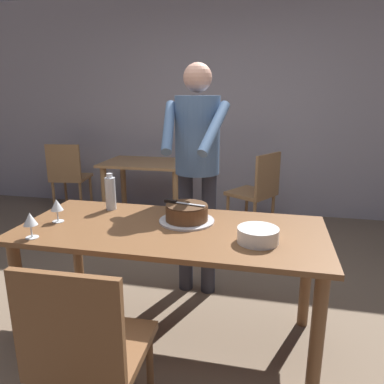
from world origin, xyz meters
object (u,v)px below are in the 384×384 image
Objects in this scene: cake_knife at (176,202)px; plate_stack at (258,235)px; background_chair_1 at (257,189)px; cake_on_platter at (187,214)px; wine_glass_far at (57,206)px; background_chair_0 at (69,174)px; wine_glass_near at (30,220)px; chair_near_side at (87,348)px; main_dining_table at (171,244)px; water_bottle at (110,193)px; background_table at (147,175)px; person_cutting_cake at (197,156)px.

cake_knife is 0.57m from plate_stack.
cake_knife is 1.97m from background_chair_1.
wine_glass_far is (-0.77, -0.17, 0.05)m from cake_on_platter.
background_chair_0 is (-1.33, 2.32, -0.36)m from wine_glass_far.
background_chair_0 is (-2.10, 2.15, -0.31)m from cake_on_platter.
wine_glass_near is 0.81m from chair_near_side.
plate_stack reaches higher than main_dining_table.
water_bottle reaches higher than background_chair_0.
plate_stack is at bearing -57.56° from background_table.
cake_knife is 0.83m from wine_glass_near.
background_chair_0 is at bearing 117.26° from wine_glass_near.
wine_glass_far is 0.16× the size of chair_near_side.
wine_glass_near is at bearing -155.79° from main_dining_table.
main_dining_table is 1.79× the size of background_table.
cake_knife is at bearing -65.65° from background_table.
wine_glass_far reaches higher than plate_stack.
background_table is at bearing 94.27° from wine_glass_near.
cake_knife is 0.52m from person_cutting_cake.
water_bottle is (0.21, 0.31, 0.01)m from wine_glass_far.
water_bottle reaches higher than cake_knife.
background_chair_1 is (0.56, 2.80, 0.00)m from chair_near_side.
background_table is (-0.73, 2.85, 0.09)m from chair_near_side.
water_bottle reaches higher than wine_glass_near.
cake_knife reaches higher than cake_on_platter.
cake_knife is 0.16× the size of person_cutting_cake.
wine_glass_far is (-1.22, 0.06, 0.06)m from plate_stack.
wine_glass_near is 2.93m from background_chair_0.
cake_on_platter reaches higher than main_dining_table.
cake_knife is (-0.00, 0.14, 0.22)m from main_dining_table.
wine_glass_near is 0.16× the size of background_chair_1.
main_dining_table is 12.46× the size of wine_glass_near.
background_chair_1 reaches higher than plate_stack.
wine_glass_far is (-0.71, -0.05, 0.21)m from main_dining_table.
wine_glass_near is (-0.70, -0.45, -0.01)m from cake_knife.
cake_on_platter is 0.50m from plate_stack.
background_chair_1 reaches higher than wine_glass_far.
cake_on_platter is 0.79m from wine_glass_far.
person_cutting_cake is at bearing 41.98° from wine_glass_far.
background_chair_0 reaches higher than main_dining_table.
wine_glass_far is 2.15m from background_table.
cake_on_platter is at bearing -45.69° from background_chair_0.
main_dining_table is at bearing 4.04° from wine_glass_far.
background_chair_1 reaches higher than wine_glass_near.
chair_near_side is (-0.66, -0.67, -0.30)m from plate_stack.
person_cutting_cake is 1.91× the size of chair_near_side.
main_dining_table is 1.99× the size of background_chair_1.
plate_stack is 0.24× the size of background_chair_1.
wine_glass_near reaches higher than background_table.
background_chair_1 is at bearing 61.48° from wine_glass_far.
plate_stack is 2.59m from background_table.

